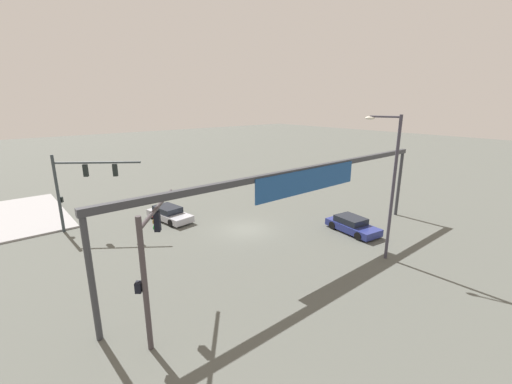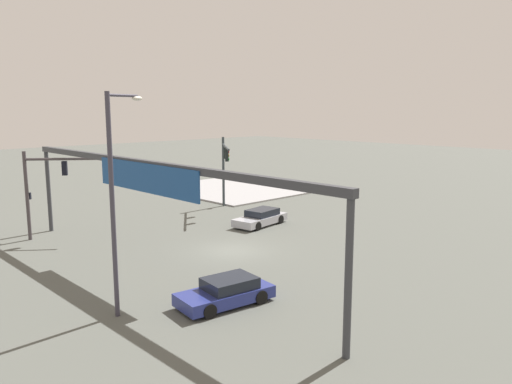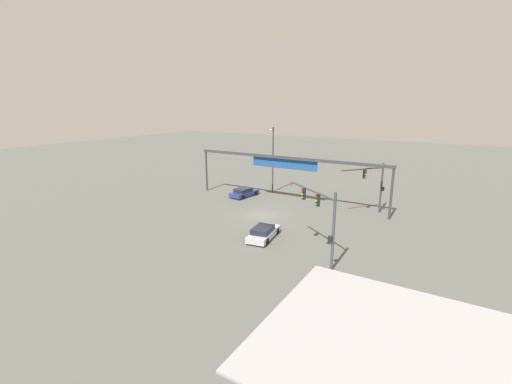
{
  "view_description": "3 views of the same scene",
  "coord_description": "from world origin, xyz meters",
  "px_view_note": "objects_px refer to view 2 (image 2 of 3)",
  "views": [
    {
      "loc": [
        15.65,
        20.01,
        10.17
      ],
      "look_at": [
        -2.97,
        -2.19,
        2.21
      ],
      "focal_mm": 23.28,
      "sensor_mm": 36.0,
      "label": 1
    },
    {
      "loc": [
        -22.6,
        19.76,
        8.7
      ],
      "look_at": [
        -1.77,
        -0.32,
        3.88
      ],
      "focal_mm": 35.06,
      "sensor_mm": 36.0,
      "label": 2
    },
    {
      "loc": [
        19.15,
        -33.06,
        12.55
      ],
      "look_at": [
        -1.0,
        0.37,
        2.54
      ],
      "focal_mm": 24.25,
      "sensor_mm": 36.0,
      "label": 3
    }
  ],
  "objects_px": {
    "traffic_signal_near_corner": "(225,162)",
    "streetlamp_curved_arm": "(115,192)",
    "sedan_car_approaching": "(261,218)",
    "sedan_car_waiting_far": "(226,292)",
    "traffic_signal_opposite_side": "(44,182)"
  },
  "relations": [
    {
      "from": "traffic_signal_opposite_side",
      "to": "sedan_car_approaching",
      "type": "bearing_deg",
      "value": 10.14
    },
    {
      "from": "streetlamp_curved_arm",
      "to": "sedan_car_approaching",
      "type": "bearing_deg",
      "value": 5.96
    },
    {
      "from": "traffic_signal_near_corner",
      "to": "traffic_signal_opposite_side",
      "type": "bearing_deg",
      "value": -55.91
    },
    {
      "from": "traffic_signal_near_corner",
      "to": "sedan_car_approaching",
      "type": "distance_m",
      "value": 7.59
    },
    {
      "from": "traffic_signal_near_corner",
      "to": "streetlamp_curved_arm",
      "type": "bearing_deg",
      "value": -15.26
    },
    {
      "from": "traffic_signal_near_corner",
      "to": "sedan_car_waiting_far",
      "type": "height_order",
      "value": "traffic_signal_near_corner"
    },
    {
      "from": "sedan_car_waiting_far",
      "to": "streetlamp_curved_arm",
      "type": "bearing_deg",
      "value": -22.36
    },
    {
      "from": "sedan_car_approaching",
      "to": "traffic_signal_near_corner",
      "type": "bearing_deg",
      "value": -114.98
    },
    {
      "from": "sedan_car_approaching",
      "to": "sedan_car_waiting_far",
      "type": "distance_m",
      "value": 15.64
    },
    {
      "from": "sedan_car_approaching",
      "to": "sedan_car_waiting_far",
      "type": "bearing_deg",
      "value": 31.54
    },
    {
      "from": "traffic_signal_opposite_side",
      "to": "sedan_car_approaching",
      "type": "height_order",
      "value": "traffic_signal_opposite_side"
    },
    {
      "from": "streetlamp_curved_arm",
      "to": "sedan_car_waiting_far",
      "type": "height_order",
      "value": "streetlamp_curved_arm"
    },
    {
      "from": "traffic_signal_near_corner",
      "to": "streetlamp_curved_arm",
      "type": "distance_m",
      "value": 22.8
    },
    {
      "from": "traffic_signal_opposite_side",
      "to": "streetlamp_curved_arm",
      "type": "xyz_separation_m",
      "value": [
        -14.73,
        2.72,
        1.41
      ]
    },
    {
      "from": "traffic_signal_opposite_side",
      "to": "sedan_car_waiting_far",
      "type": "relative_size",
      "value": 1.31
    }
  ]
}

